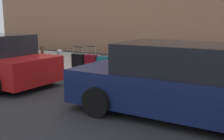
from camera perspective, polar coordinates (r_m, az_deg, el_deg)
name	(u,v)px	position (r m, az deg, el deg)	size (l,w,h in m)	color
ground_plane	(83,80)	(9.20, -6.23, -2.18)	(40.00, 40.00, 0.00)	#28282B
sidewalk_curb	(118,67)	(11.25, 1.34, 0.61)	(18.00, 5.00, 0.14)	#ADA89E
suitcase_maroon_0	(197,74)	(8.19, 17.40, -0.84)	(0.42, 0.23, 0.95)	maroon
suitcase_black_1	(180,72)	(8.33, 14.08, -0.51)	(0.38, 0.20, 0.90)	black
suitcase_silver_2	(164,70)	(8.43, 10.84, 0.07)	(0.40, 0.24, 0.81)	#9EA0A8
suitcase_red_3	(148,71)	(8.67, 7.59, -0.14)	(0.47, 0.25, 0.82)	red
suitcase_olive_4	(132,70)	(8.82, 4.19, 0.03)	(0.40, 0.22, 0.79)	#59601E
suitcase_navy_5	(117,67)	(8.99, 1.13, 0.71)	(0.41, 0.24, 0.94)	navy
suitcase_teal_6	(104,66)	(9.24, -1.77, 0.85)	(0.43, 0.22, 0.70)	#0F606B
suitcase_maroon_7	(91,64)	(9.55, -4.41, 1.24)	(0.44, 0.22, 0.98)	maroon
suitcase_black_8	(78,63)	(9.90, -7.09, 1.50)	(0.51, 0.25, 0.93)	black
fire_hydrant	(60,59)	(10.48, -10.95, 2.31)	(0.39, 0.21, 0.78)	#99999E
bollard_post	(43,57)	(10.87, -14.44, 2.61)	(0.13, 0.13, 0.87)	brown
parked_car_navy_0	(179,82)	(5.87, 13.93, -2.53)	(4.73, 2.08, 1.55)	#141E4C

